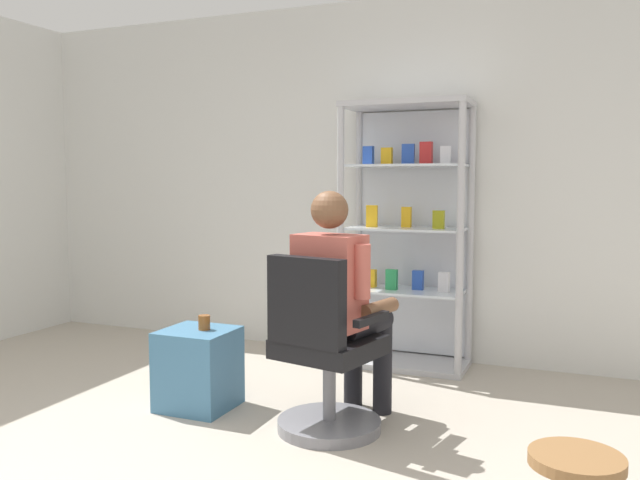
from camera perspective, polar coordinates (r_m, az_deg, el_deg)
back_wall at (r=5.14m, az=4.02°, el=5.23°), size 6.00×0.10×2.70m
display_cabinet_main at (r=4.81m, az=7.63°, el=0.62°), size 0.90×0.45×1.90m
office_chair at (r=3.53m, az=0.30°, el=-10.43°), size 0.61×0.58×0.96m
seated_shopkeeper at (r=3.59m, az=1.80°, el=-4.94°), size 0.55×0.61×1.29m
storage_crate at (r=4.03m, az=-10.49°, el=-10.89°), size 0.41×0.39×0.47m
tea_glass at (r=3.95m, az=-10.00°, el=-7.05°), size 0.07×0.07×0.09m
wooden_stool at (r=2.53m, az=21.28°, el=-18.67°), size 0.32×0.32×0.41m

